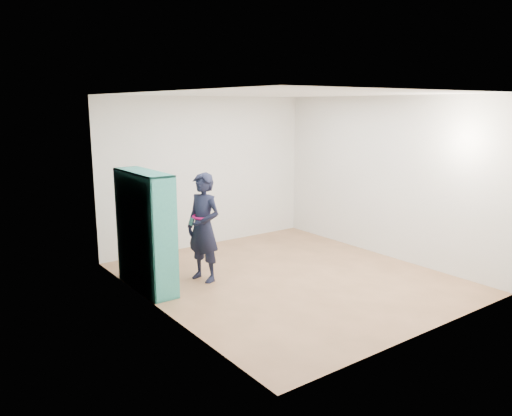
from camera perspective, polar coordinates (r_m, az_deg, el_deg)
floor at (r=7.30m, az=3.76°, el=-7.95°), size 4.50×4.50×0.00m
ceiling at (r=6.88m, az=4.05°, el=12.90°), size 4.50×4.50×0.00m
wall_left at (r=5.91m, az=-11.13°, el=0.23°), size 0.02×4.50×2.60m
wall_right at (r=8.39m, az=14.44°, el=3.43°), size 0.02×4.50×2.60m
wall_back at (r=8.80m, az=-5.58°, el=4.11°), size 4.00×0.02×2.60m
wall_front at (r=5.48m, az=19.19°, el=-1.10°), size 4.00×0.02×2.60m
bookshelf at (r=6.82m, az=-12.71°, el=-2.84°), size 0.35×1.20×1.60m
person at (r=7.03m, az=-6.01°, el=-2.21°), size 0.51×0.64×1.54m
smartphone at (r=6.95m, az=-7.42°, el=-1.55°), size 0.05×0.08×0.12m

